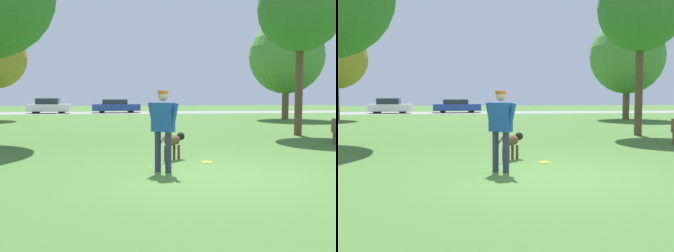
{
  "view_description": "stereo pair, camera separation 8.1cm",
  "coord_description": "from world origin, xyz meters",
  "views": [
    {
      "loc": [
        -1.82,
        -7.59,
        1.57
      ],
      "look_at": [
        -0.63,
        1.17,
        0.9
      ],
      "focal_mm": 42.0,
      "sensor_mm": 36.0,
      "label": 1
    },
    {
      "loc": [
        -1.74,
        -7.6,
        1.57
      ],
      "look_at": [
        -0.63,
        1.17,
        0.9
      ],
      "focal_mm": 42.0,
      "sensor_mm": 36.0,
      "label": 2
    }
  ],
  "objects": [
    {
      "name": "ground_plane",
      "position": [
        0.0,
        0.0,
        0.0
      ],
      "size": [
        120.0,
        120.0,
        0.0
      ],
      "primitive_type": "plane",
      "color": "#426B2D"
    },
    {
      "name": "far_road_strip",
      "position": [
        0.0,
        30.21,
        0.01
      ],
      "size": [
        120.0,
        6.0,
        0.01
      ],
      "color": "gray",
      "rests_on": "ground_plane"
    },
    {
      "name": "person",
      "position": [
        -0.83,
        0.41,
        1.01
      ],
      "size": [
        0.63,
        0.51,
        1.69
      ],
      "rotation": [
        0.0,
        0.0,
        -0.65
      ],
      "color": "#2D334C",
      "rests_on": "ground_plane"
    },
    {
      "name": "dog",
      "position": [
        -0.38,
        1.98,
        0.46
      ],
      "size": [
        0.79,
        0.77,
        0.66
      ],
      "rotation": [
        0.0,
        0.0,
        0.77
      ],
      "color": "brown",
      "rests_on": "ground_plane"
    },
    {
      "name": "frisbee",
      "position": [
        0.33,
        1.43,
        0.01
      ],
      "size": [
        0.26,
        0.26,
        0.02
      ],
      "color": "yellow",
      "rests_on": "ground_plane"
    },
    {
      "name": "tree_far_right",
      "position": [
        9.84,
        18.12,
        4.26
      ],
      "size": [
        5.02,
        5.02,
        6.78
      ],
      "color": "brown",
      "rests_on": "ground_plane"
    },
    {
      "name": "tree_near_right",
      "position": [
        5.54,
        7.4,
        5.02
      ],
      "size": [
        3.4,
        3.4,
        6.75
      ],
      "color": "brown",
      "rests_on": "ground_plane"
    },
    {
      "name": "parked_car_white",
      "position": [
        -7.86,
        29.99,
        0.67
      ],
      "size": [
        3.86,
        1.74,
        1.39
      ],
      "rotation": [
        0.0,
        0.0,
        -0.01
      ],
      "color": "white",
      "rests_on": "ground_plane"
    },
    {
      "name": "parked_car_blue",
      "position": [
        -1.7,
        30.5,
        0.64
      ],
      "size": [
        4.6,
        1.96,
        1.28
      ],
      "rotation": [
        0.0,
        0.0,
        0.04
      ],
      "color": "#284293",
      "rests_on": "ground_plane"
    }
  ]
}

